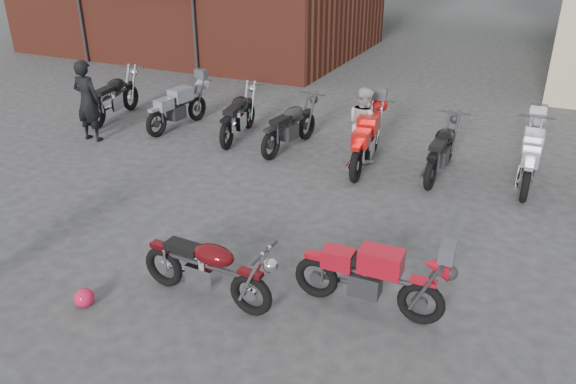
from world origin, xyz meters
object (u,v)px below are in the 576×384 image
at_px(person_light, 364,124).
at_px(helmet, 84,298).
at_px(sportbike, 371,274).
at_px(row_bike_1, 178,105).
at_px(row_bike_5, 442,147).
at_px(row_bike_4, 367,137).
at_px(row_bike_0, 114,94).
at_px(row_bike_3, 290,123).
at_px(vintage_motorcycle, 207,265).
at_px(row_bike_2, 238,113).
at_px(row_bike_6, 531,155).
at_px(person_dark, 88,101).

bearing_deg(person_light, helmet, 113.88).
distance_m(helmet, person_light, 6.47).
xyz_separation_m(sportbike, row_bike_1, (-6.23, 4.81, 0.03)).
bearing_deg(row_bike_5, row_bike_4, 99.56).
height_order(row_bike_0, row_bike_1, row_bike_0).
height_order(row_bike_1, row_bike_3, row_bike_3).
distance_m(person_light, row_bike_3, 1.60).
distance_m(helmet, row_bike_3, 6.16).
relative_size(sportbike, row_bike_5, 0.94).
xyz_separation_m(sportbike, row_bike_0, (-8.08, 4.75, 0.08)).
height_order(sportbike, person_light, person_light).
relative_size(vintage_motorcycle, row_bike_1, 0.95).
bearing_deg(row_bike_1, vintage_motorcycle, -134.95).
bearing_deg(row_bike_2, row_bike_6, -99.35).
bearing_deg(sportbike, vintage_motorcycle, -162.03).
distance_m(vintage_motorcycle, person_light, 5.47).
xyz_separation_m(vintage_motorcycle, row_bike_4, (0.44, 5.12, 0.08)).
height_order(vintage_motorcycle, row_bike_5, row_bike_5).
xyz_separation_m(row_bike_0, row_bike_1, (1.85, 0.07, -0.05)).
relative_size(helmet, row_bike_2, 0.13).
xyz_separation_m(vintage_motorcycle, row_bike_3, (-1.33, 5.37, 0.03)).
bearing_deg(row_bike_5, sportbike, -177.23).
bearing_deg(row_bike_4, row_bike_2, 77.57).
height_order(helmet, person_dark, person_dark).
bearing_deg(row_bike_0, person_light, -98.48).
bearing_deg(person_dark, row_bike_6, -172.40).
bearing_deg(row_bike_0, person_dark, -167.82).
distance_m(helmet, row_bike_0, 7.84).
height_order(sportbike, row_bike_3, row_bike_3).
xyz_separation_m(person_light, row_bike_4, (0.18, -0.34, -0.13)).
height_order(person_dark, person_light, person_dark).
xyz_separation_m(row_bike_0, row_bike_5, (8.02, -0.11, -0.04)).
relative_size(row_bike_2, row_bike_3, 1.02).
xyz_separation_m(sportbike, row_bike_2, (-4.61, 4.83, 0.04)).
relative_size(person_dark, row_bike_5, 0.92).
height_order(person_light, row_bike_6, person_light).
relative_size(person_dark, person_light, 1.19).
bearing_deg(sportbike, person_light, 107.98).
bearing_deg(helmet, sportbike, 23.67).
distance_m(sportbike, row_bike_4, 4.69).
bearing_deg(row_bike_3, row_bike_0, 97.02).
relative_size(sportbike, row_bike_0, 0.88).
bearing_deg(row_bike_6, row_bike_3, 90.73).
bearing_deg(row_bike_3, row_bike_4, -90.55).
distance_m(row_bike_3, row_bike_4, 1.79).
relative_size(sportbike, person_light, 1.23).
height_order(person_dark, row_bike_6, person_dark).
distance_m(row_bike_1, row_bike_4, 4.75).
bearing_deg(person_light, row_bike_6, -140.00).
relative_size(row_bike_0, row_bike_1, 1.09).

